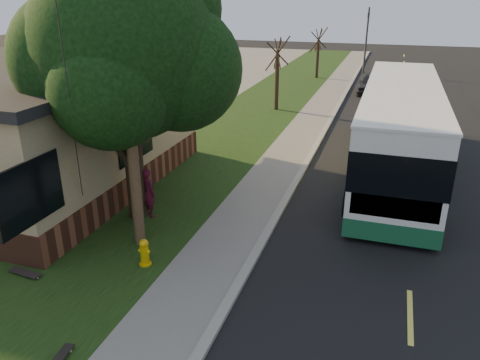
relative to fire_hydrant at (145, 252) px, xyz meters
name	(u,v)px	position (x,y,z in m)	size (l,w,h in m)	color
ground	(240,284)	(2.60, 0.00, -0.43)	(120.00, 120.00, 0.00)	black
road	(407,167)	(6.60, 10.00, -0.43)	(8.00, 80.00, 0.01)	black
curb	(310,156)	(2.60, 10.00, -0.37)	(0.25, 80.00, 0.12)	gray
sidewalk	(288,154)	(1.60, 10.00, -0.39)	(2.00, 80.00, 0.08)	slate
grass_verge	(214,147)	(-1.90, 10.00, -0.40)	(5.00, 80.00, 0.07)	black
building_lot	(36,129)	(-11.90, 10.00, -0.41)	(15.00, 80.00, 0.04)	slate
fire_hydrant	(145,252)	(0.00, 0.00, 0.00)	(0.32, 0.32, 0.74)	#DBA80B
utility_pole	(126,82)	(-0.71, 0.99, 4.20)	(2.86, 3.21, 9.07)	#473321
leafy_tree	(128,51)	(-1.57, 2.65, 4.73)	(6.30, 6.00, 7.80)	black
bare_tree_near	(277,75)	(-0.90, 18.00, 1.72)	(1.38, 1.21, 4.31)	black
bare_tree_far	(318,54)	(-0.40, 30.00, 1.57)	(1.38, 1.21, 4.03)	black
traffic_signal	(367,36)	(3.10, 34.00, 2.73)	(0.18, 0.22, 5.50)	#2D2D30
transit_bus	(399,127)	(6.07, 9.27, 1.41)	(2.95, 12.80, 3.46)	silver
skateboarder	(149,193)	(-1.26, 2.63, 0.43)	(0.58, 0.38, 1.59)	#4D0F21
skateboard_main	(59,359)	(0.10, -3.62, -0.30)	(0.32, 0.85, 0.08)	black
skateboard_spare	(25,273)	(-2.65, -1.38, -0.30)	(0.93, 0.32, 0.09)	black
dumpster	(47,174)	(-5.51, 3.16, 0.34)	(1.66, 1.32, 1.46)	#13311E
distant_car	(371,83)	(4.27, 25.07, 0.27)	(1.65, 4.11, 1.40)	black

